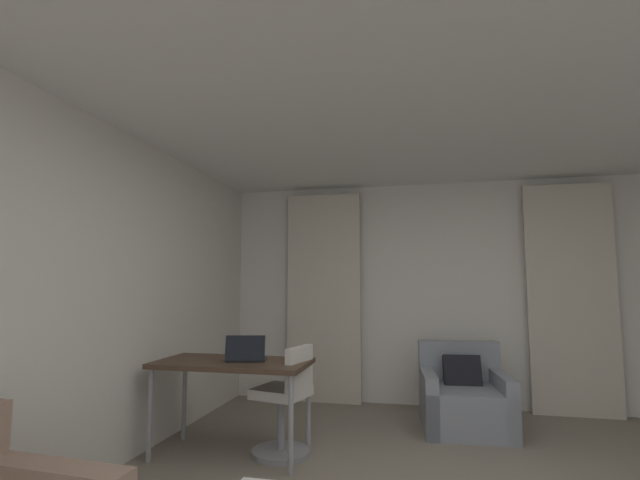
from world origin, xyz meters
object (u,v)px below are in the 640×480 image
object	(u,v)px
desk	(233,369)
laptop	(246,356)
armchair	(464,400)
desk_chair	(285,406)

from	to	relation	value
desk	laptop	size ratio (longest dim) A/B	3.41
armchair	laptop	distance (m)	2.20
armchair	laptop	xyz separation A→B (m)	(-1.81, -1.12, 0.53)
laptop	desk	bearing A→B (deg)	175.96
armchair	desk	bearing A→B (deg)	-150.03
desk	desk_chair	distance (m)	0.53
armchair	laptop	bearing A→B (deg)	-148.23
desk_chair	laptop	distance (m)	0.52
armchair	desk	world-z (taller)	armchair
armchair	desk_chair	distance (m)	1.82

